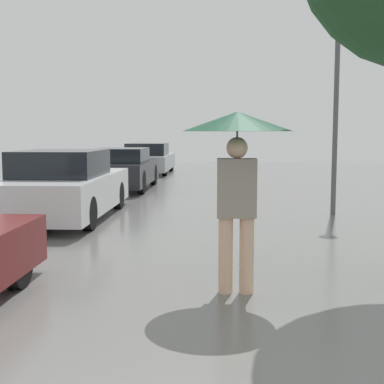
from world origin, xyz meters
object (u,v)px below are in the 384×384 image
(pedestrian, at_px, (237,147))
(parked_car_third, at_px, (123,169))
(street_lamp, at_px, (337,82))
(parked_car_second, at_px, (64,187))
(parked_car_farthest, at_px, (148,159))

(pedestrian, relative_size, parked_car_third, 0.44)
(parked_car_third, bearing_deg, street_lamp, -42.65)
(parked_car_second, xyz_separation_m, street_lamp, (5.45, 0.73, 2.09))
(parked_car_second, distance_m, street_lamp, 5.88)
(parked_car_second, xyz_separation_m, parked_car_farthest, (0.07, 11.93, -0.04))
(parked_car_farthest, bearing_deg, street_lamp, -64.37)
(street_lamp, bearing_deg, parked_car_second, -172.39)
(pedestrian, bearing_deg, parked_car_farthest, 100.79)
(parked_car_farthest, height_order, street_lamp, street_lamp)
(parked_car_second, relative_size, parked_car_third, 1.01)
(pedestrian, xyz_separation_m, parked_car_second, (-3.27, 4.84, -0.92))
(parked_car_third, xyz_separation_m, street_lamp, (5.30, -4.88, 2.13))
(parked_car_second, height_order, parked_car_third, parked_car_second)
(parked_car_third, relative_size, parked_car_farthest, 0.96)
(parked_car_second, relative_size, parked_car_farthest, 0.97)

